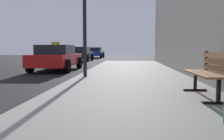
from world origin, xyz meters
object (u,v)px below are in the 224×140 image
object	(u,v)px
bench	(211,71)
car_black	(80,54)
car_red	(57,58)
car_blue	(95,53)

from	to	relation	value
bench	car_black	bearing A→B (deg)	108.17
car_red	car_black	bearing A→B (deg)	94.63
bench	car_blue	size ratio (longest dim) A/B	0.37
bench	car_black	xyz separation A→B (m)	(-5.96, 16.82, -0.01)
car_red	car_black	size ratio (longest dim) A/B	0.98
car_black	car_blue	bearing A→B (deg)	88.12
bench	car_red	xyz separation A→B (m)	(-5.18, 7.22, -0.01)
bench	car_red	world-z (taller)	car_red
car_red	car_black	xyz separation A→B (m)	(-0.78, 9.60, 0.00)
car_black	bench	bearing A→B (deg)	-70.48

